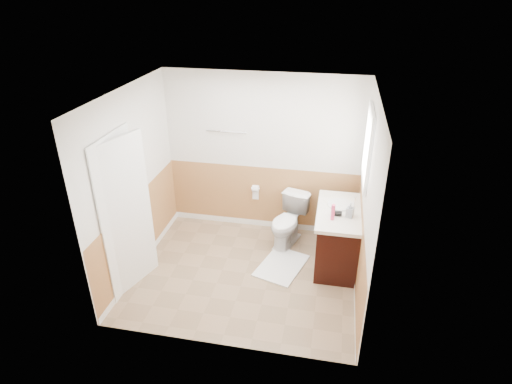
% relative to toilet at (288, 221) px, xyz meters
% --- Properties ---
extents(floor, '(3.00, 3.00, 0.00)m').
position_rel_toilet_xyz_m(floor, '(-0.47, -0.86, -0.38)').
color(floor, '#8C7051').
rests_on(floor, ground).
extents(ceiling, '(3.00, 3.00, 0.00)m').
position_rel_toilet_xyz_m(ceiling, '(-0.47, -0.86, 2.12)').
color(ceiling, white).
rests_on(ceiling, floor).
extents(wall_back, '(3.00, 0.00, 3.00)m').
position_rel_toilet_xyz_m(wall_back, '(-0.47, 0.44, 0.87)').
color(wall_back, silver).
rests_on(wall_back, floor).
extents(wall_front, '(3.00, 0.00, 3.00)m').
position_rel_toilet_xyz_m(wall_front, '(-0.47, -2.16, 0.87)').
color(wall_front, silver).
rests_on(wall_front, floor).
extents(wall_left, '(0.00, 3.00, 3.00)m').
position_rel_toilet_xyz_m(wall_left, '(-1.97, -0.86, 0.87)').
color(wall_left, silver).
rests_on(wall_left, floor).
extents(wall_right, '(0.00, 3.00, 3.00)m').
position_rel_toilet_xyz_m(wall_right, '(1.03, -0.86, 0.87)').
color(wall_right, silver).
rests_on(wall_right, floor).
extents(wainscot_back, '(3.00, 0.00, 3.00)m').
position_rel_toilet_xyz_m(wainscot_back, '(-0.47, 0.43, 0.12)').
color(wainscot_back, '#B77849').
rests_on(wainscot_back, floor).
extents(wainscot_front, '(3.00, 0.00, 3.00)m').
position_rel_toilet_xyz_m(wainscot_front, '(-0.47, -2.15, 0.12)').
color(wainscot_front, '#B77849').
rests_on(wainscot_front, floor).
extents(wainscot_left, '(0.00, 2.60, 2.60)m').
position_rel_toilet_xyz_m(wainscot_left, '(-1.96, -0.86, 0.12)').
color(wainscot_left, '#B77849').
rests_on(wainscot_left, floor).
extents(wainscot_right, '(0.00, 2.60, 2.60)m').
position_rel_toilet_xyz_m(wainscot_right, '(1.02, -0.86, 0.12)').
color(wainscot_right, '#B77849').
rests_on(wainscot_right, floor).
extents(toilet, '(0.62, 0.84, 0.76)m').
position_rel_toilet_xyz_m(toilet, '(0.00, 0.00, 0.00)').
color(toilet, white).
rests_on(toilet, floor).
extents(bath_mat, '(0.76, 0.93, 0.02)m').
position_rel_toilet_xyz_m(bath_mat, '(0.00, -0.61, -0.37)').
color(bath_mat, white).
rests_on(bath_mat, floor).
extents(vanity_cabinet, '(0.55, 1.10, 0.80)m').
position_rel_toilet_xyz_m(vanity_cabinet, '(0.74, -0.36, 0.02)').
color(vanity_cabinet, black).
rests_on(vanity_cabinet, floor).
extents(vanity_knob_left, '(0.03, 0.03, 0.03)m').
position_rel_toilet_xyz_m(vanity_knob_left, '(0.44, -0.46, 0.17)').
color(vanity_knob_left, '#B6B5BC').
rests_on(vanity_knob_left, vanity_cabinet).
extents(vanity_knob_right, '(0.03, 0.03, 0.03)m').
position_rel_toilet_xyz_m(vanity_knob_right, '(0.44, -0.26, 0.17)').
color(vanity_knob_right, silver).
rests_on(vanity_knob_right, vanity_cabinet).
extents(countertop, '(0.60, 1.15, 0.05)m').
position_rel_toilet_xyz_m(countertop, '(0.73, -0.36, 0.45)').
color(countertop, white).
rests_on(countertop, vanity_cabinet).
extents(sink_basin, '(0.36, 0.36, 0.02)m').
position_rel_toilet_xyz_m(sink_basin, '(0.74, -0.21, 0.48)').
color(sink_basin, silver).
rests_on(sink_basin, countertop).
extents(faucet, '(0.02, 0.02, 0.14)m').
position_rel_toilet_xyz_m(faucet, '(0.92, -0.21, 0.54)').
color(faucet, silver).
rests_on(faucet, countertop).
extents(lotion_bottle, '(0.05, 0.05, 0.22)m').
position_rel_toilet_xyz_m(lotion_bottle, '(0.64, -0.62, 0.58)').
color(lotion_bottle, '#E93C6B').
rests_on(lotion_bottle, countertop).
extents(soap_dispenser, '(0.11, 0.11, 0.20)m').
position_rel_toilet_xyz_m(soap_dispenser, '(0.86, -0.50, 0.57)').
color(soap_dispenser, gray).
rests_on(soap_dispenser, countertop).
extents(hair_dryer_body, '(0.14, 0.07, 0.07)m').
position_rel_toilet_xyz_m(hair_dryer_body, '(0.69, -0.50, 0.51)').
color(hair_dryer_body, black).
rests_on(hair_dryer_body, countertop).
extents(hair_dryer_handle, '(0.03, 0.03, 0.07)m').
position_rel_toilet_xyz_m(hair_dryer_handle, '(0.66, -0.47, 0.48)').
color(hair_dryer_handle, black).
rests_on(hair_dryer_handle, countertop).
extents(mirror_panel, '(0.02, 0.35, 0.90)m').
position_rel_toilet_xyz_m(mirror_panel, '(1.01, 0.24, 1.17)').
color(mirror_panel, silver).
rests_on(mirror_panel, wall_right).
extents(window_frame, '(0.04, 0.80, 1.00)m').
position_rel_toilet_xyz_m(window_frame, '(1.00, -0.27, 1.37)').
color(window_frame, white).
rests_on(window_frame, wall_right).
extents(window_glass, '(0.01, 0.70, 0.90)m').
position_rel_toilet_xyz_m(window_glass, '(1.02, -0.27, 1.37)').
color(window_glass, white).
rests_on(window_glass, wall_right).
extents(door, '(0.29, 0.78, 2.04)m').
position_rel_toilet_xyz_m(door, '(-1.87, -1.31, 0.64)').
color(door, white).
rests_on(door, wall_left).
extents(door_frame, '(0.02, 0.92, 2.10)m').
position_rel_toilet_xyz_m(door_frame, '(-1.95, -1.31, 0.65)').
color(door_frame, white).
rests_on(door_frame, wall_left).
extents(door_knob, '(0.06, 0.06, 0.06)m').
position_rel_toilet_xyz_m(door_knob, '(-1.81, -0.98, 0.57)').
color(door_knob, silver).
rests_on(door_knob, door).
extents(towel_bar, '(0.62, 0.02, 0.02)m').
position_rel_toilet_xyz_m(towel_bar, '(-1.02, 0.39, 1.22)').
color(towel_bar, silver).
rests_on(towel_bar, wall_back).
extents(tp_holder_bar, '(0.14, 0.02, 0.02)m').
position_rel_toilet_xyz_m(tp_holder_bar, '(-0.57, 0.37, 0.32)').
color(tp_holder_bar, silver).
rests_on(tp_holder_bar, wall_back).
extents(tp_roll, '(0.10, 0.11, 0.11)m').
position_rel_toilet_xyz_m(tp_roll, '(-0.57, 0.37, 0.32)').
color(tp_roll, white).
rests_on(tp_roll, tp_holder_bar).
extents(tp_sheet, '(0.10, 0.01, 0.16)m').
position_rel_toilet_xyz_m(tp_sheet, '(-0.57, 0.37, 0.21)').
color(tp_sheet, white).
rests_on(tp_sheet, tp_roll).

